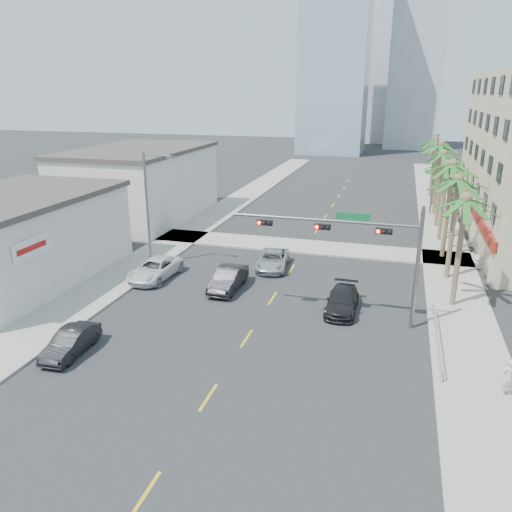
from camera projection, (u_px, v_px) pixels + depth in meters
The scene contains 27 objects.
ground at pixel (223, 375), 24.76m from camera, with size 260.00×260.00×0.00m, color #262628.
sidewalk_right at pixel (449, 266), 39.81m from camera, with size 4.00×120.00×0.15m, color gray.
sidewalk_left at pixel (174, 242), 46.12m from camera, with size 4.00×120.00×0.15m, color gray.
sidewalk_cross at pixel (306, 247), 44.79m from camera, with size 80.00×4.00×0.15m, color gray.
building_left_near at pixel (12, 242), 36.10m from camera, with size 10.00×16.00×6.00m, color beige.
building_left_far at pixel (140, 185), 54.27m from camera, with size 11.00×18.00×7.20m, color beige.
tower_far_left at pixel (336, 38), 105.87m from camera, with size 14.00×14.00×48.00m, color #99B2C6.
tower_far_right at pixel (421, 13), 113.18m from camera, with size 12.00×12.00×60.00m, color #ADADB2.
tower_far_center at pixel (369, 60), 132.85m from camera, with size 16.00×16.00×42.00m, color #ADADB2.
traffic_signal_mast at pixel (361, 242), 28.89m from camera, with size 11.12×0.54×7.20m.
palm_tree_0 at pixel (466, 200), 30.41m from camera, with size 4.80×4.80×7.80m.
palm_tree_1 at pixel (459, 180), 35.04m from camera, with size 4.80×4.80×8.16m.
palm_tree_2 at pixel (453, 165), 39.67m from camera, with size 4.80×4.80×8.52m.
palm_tree_3 at pixel (447, 165), 44.63m from camera, with size 4.80×4.80×7.80m.
palm_tree_4 at pixel (444, 154), 49.26m from camera, with size 4.80×4.80×8.16m.
palm_tree_5 at pixel (441, 145), 53.89m from camera, with size 4.80×4.80×8.52m.
palm_tree_6 at pixel (438, 147), 58.84m from camera, with size 4.80×4.80×7.80m.
palm_tree_7 at pixel (436, 140), 63.47m from camera, with size 4.80×4.80×8.16m.
streetlight_left at pixel (149, 203), 38.81m from camera, with size 2.55×0.25×9.00m.
streetlight_right at pixel (432, 170), 54.90m from camera, with size 2.55×0.25×9.00m.
guardrail at pixel (437, 335), 27.30m from camera, with size 0.08×8.08×1.00m.
car_parked_mid at pixel (71, 342), 26.58m from camera, with size 1.41×4.05×1.33m, color black.
car_parked_far at pixel (155, 269), 37.24m from camera, with size 2.44×5.28×1.47m, color silver.
car_lane_left at pixel (228, 279), 35.21m from camera, with size 1.65×4.72×1.56m, color black.
car_lane_center at pixel (273, 260), 39.43m from camera, with size 2.28×4.94×1.37m, color silver.
car_lane_right at pixel (342, 301), 31.79m from camera, with size 1.89×4.65×1.35m, color black.
pedestrian at pixel (509, 377), 22.64m from camera, with size 0.66×0.43×1.80m, color silver.
Camera 1 is at (7.58, -20.32, 13.43)m, focal length 35.00 mm.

